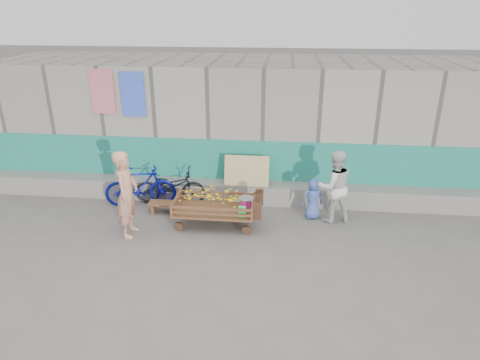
# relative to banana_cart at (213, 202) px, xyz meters

# --- Properties ---
(ground) EXTENTS (80.00, 80.00, 0.00)m
(ground) POSITION_rel_banana_cart_xyz_m (0.29, -1.09, -0.52)
(ground) COLOR #5A5651
(ground) RESTS_ON ground
(building_wall) EXTENTS (12.00, 3.50, 3.00)m
(building_wall) POSITION_rel_banana_cart_xyz_m (0.29, 2.96, 0.94)
(building_wall) COLOR gray
(building_wall) RESTS_ON ground
(banana_cart) EXTENTS (1.81, 0.83, 0.77)m
(banana_cart) POSITION_rel_banana_cart_xyz_m (0.00, 0.00, 0.00)
(banana_cart) COLOR brown
(banana_cart) RESTS_ON ground
(bench) EXTENTS (1.00, 0.30, 0.25)m
(bench) POSITION_rel_banana_cart_xyz_m (-1.00, 0.45, -0.34)
(bench) COLOR brown
(bench) RESTS_ON ground
(vendor_man) EXTENTS (0.43, 0.65, 1.75)m
(vendor_man) POSITION_rel_banana_cart_xyz_m (-1.59, -0.53, 0.35)
(vendor_man) COLOR tan
(vendor_man) RESTS_ON ground
(woman) EXTENTS (0.90, 0.79, 1.56)m
(woman) POSITION_rel_banana_cart_xyz_m (2.46, 0.50, 0.26)
(woman) COLOR silver
(woman) RESTS_ON ground
(child) EXTENTS (0.50, 0.39, 0.89)m
(child) POSITION_rel_banana_cart_xyz_m (2.05, 0.56, -0.07)
(child) COLOR #3D57A6
(child) RESTS_ON ground
(bicycle_dark) EXTENTS (1.65, 0.72, 0.84)m
(bicycle_dark) POSITION_rel_banana_cart_xyz_m (-1.15, 0.96, -0.10)
(bicycle_dark) COLOR black
(bicycle_dark) RESTS_ON ground
(bicycle_blue) EXTENTS (1.64, 0.77, 0.95)m
(bicycle_blue) POSITION_rel_banana_cart_xyz_m (-1.78, 0.76, -0.05)
(bicycle_blue) COLOR navy
(bicycle_blue) RESTS_ON ground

